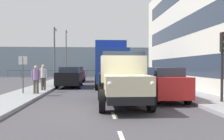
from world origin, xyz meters
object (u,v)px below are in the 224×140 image
Objects in this scene: pedestrian_couple_b at (43,74)px; pedestrian_strolling at (44,72)px; car_silver_kerbside_2 at (131,75)px; lamp_post_far at (66,49)px; car_maroon_oppositeside_1 at (77,74)px; pedestrian_by_lamp at (36,77)px; car_red_kerbside_near at (163,84)px; street_sign at (23,68)px; car_white_kerbside_1 at (143,78)px; car_black_oppositeside_0 at (70,77)px; lamp_post_promenade at (55,49)px; pedestrian_near_railing at (44,74)px; truck_vintage_cream at (123,80)px; pedestrian_with_bag at (43,75)px; car_grey_kerbside_3 at (124,73)px; traffic_light_near at (223,52)px; lorry_cargo_blue at (110,63)px.

pedestrian_couple_b is 0.92× the size of pedestrian_strolling.
pedestrian_strolling is at bearing -4.24° from car_silver_kerbside_2.
pedestrian_couple_b is at bearing 89.07° from lamp_post_far.
car_maroon_oppositeside_1 is 2.31× the size of pedestrian_by_lamp.
car_red_kerbside_near is 8.39m from street_sign.
lamp_post_far is (0.74, -20.04, 3.11)m from pedestrian_by_lamp.
car_white_kerbside_1 is 5.49m from car_silver_kerbside_2.
lamp_post_far reaches higher than car_maroon_oppositeside_1.
street_sign is at bearing 94.43° from pedestrian_strolling.
lamp_post_far is 3.09× the size of street_sign.
car_black_oppositeside_0 is 5.99m from lamp_post_promenade.
pedestrian_near_railing is (1.92, 8.02, 0.24)m from car_maroon_oppositeside_1.
car_maroon_oppositeside_1 is 0.68× the size of lamp_post_promenade.
car_silver_kerbside_2 is (-2.29, -12.09, -0.28)m from truck_vintage_cream.
pedestrian_with_bag is (1.39, 10.51, 0.29)m from car_maroon_oppositeside_1.
car_black_oppositeside_0 is at bearing -110.42° from pedestrian_with_bag.
truck_vintage_cream is at bearing 82.47° from car_grey_kerbside_3.
car_black_oppositeside_0 is 6.77m from car_maroon_oppositeside_1.
traffic_light_near is at bearing 158.11° from street_sign.
car_grey_kerbside_3 is at bearing -151.89° from pedestrian_strolling.
pedestrian_with_bag reaches higher than pedestrian_near_railing.
lorry_cargo_blue reaches higher than traffic_light_near.
truck_vintage_cream is at bearing 31.95° from car_red_kerbside_near.
pedestrian_with_bag is at bearing 6.58° from car_white_kerbside_1.
pedestrian_near_railing reaches higher than car_white_kerbside_1.
pedestrian_near_railing is at bearing 102.37° from pedestrian_strolling.
pedestrian_near_railing is (7.61, 9.05, 0.24)m from car_grey_kerbside_3.
car_white_kerbside_1 and car_grey_kerbside_3 have the same top height.
car_red_kerbside_near is at bearing 110.96° from car_maroon_oppositeside_1.
pedestrian_strolling is at bearing -77.63° from pedestrian_near_railing.
pedestrian_near_railing is at bearing 90.76° from lamp_post_far.
pedestrian_couple_b is at bearing -74.03° from pedestrian_near_railing.
truck_vintage_cream is at bearing 79.28° from car_silver_kerbside_2.
pedestrian_strolling reaches higher than car_maroon_oppositeside_1.
car_grey_kerbside_3 is 0.85× the size of car_black_oppositeside_0.
traffic_light_near reaches higher than pedestrian_with_bag.
pedestrian_with_bag reaches higher than pedestrian_strolling.
pedestrian_by_lamp is 9.01m from pedestrian_strolling.
pedestrian_near_railing is (0.53, -4.42, -0.01)m from pedestrian_by_lamp.
lamp_post_promenade reaches higher than car_grey_kerbside_3.
car_red_kerbside_near is (-2.29, -1.43, -0.29)m from truck_vintage_cream.
car_red_kerbside_near is at bearing 127.24° from pedestrian_strolling.
truck_vintage_cream is 10.11m from car_black_oppositeside_0.
car_maroon_oppositeside_1 is 1.22× the size of traffic_light_near.
pedestrian_strolling is (8.59, 4.59, 0.27)m from car_grey_kerbside_3.
car_red_kerbside_near is 1.25× the size of traffic_light_near.
car_white_kerbside_1 is 8.66m from pedestrian_couple_b.
car_black_oppositeside_0 is (3.42, 0.25, -1.18)m from lorry_cargo_blue.
car_red_kerbside_near and car_silver_kerbside_2 have the same top height.
street_sign is at bearing 45.28° from car_silver_kerbside_2.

